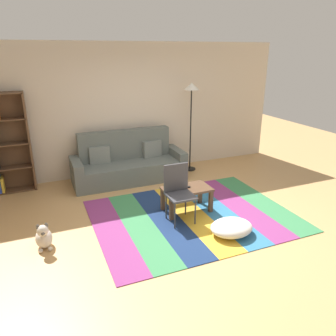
{
  "coord_description": "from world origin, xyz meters",
  "views": [
    {
      "loc": [
        -1.91,
        -4.1,
        2.53
      ],
      "look_at": [
        0.08,
        0.69,
        0.65
      ],
      "focal_mm": 34.85,
      "sensor_mm": 36.0,
      "label": 1
    }
  ],
  "objects_px": {
    "dog": "(44,237)",
    "standing_lamp": "(191,98)",
    "tv_remote": "(186,186)",
    "pouf": "(231,227)",
    "couch": "(128,164)",
    "coffee_table": "(187,192)",
    "folding_chair": "(178,188)"
  },
  "relations": [
    {
      "from": "couch",
      "to": "tv_remote",
      "type": "distance_m",
      "value": 1.76
    },
    {
      "from": "dog",
      "to": "tv_remote",
      "type": "bearing_deg",
      "value": 6.94
    },
    {
      "from": "dog",
      "to": "tv_remote",
      "type": "xyz_separation_m",
      "value": [
        2.25,
        0.27,
        0.27
      ]
    },
    {
      "from": "pouf",
      "to": "folding_chair",
      "type": "height_order",
      "value": "folding_chair"
    },
    {
      "from": "couch",
      "to": "coffee_table",
      "type": "distance_m",
      "value": 1.81
    },
    {
      "from": "dog",
      "to": "standing_lamp",
      "type": "distance_m",
      "value": 4.03
    },
    {
      "from": "standing_lamp",
      "to": "folding_chair",
      "type": "xyz_separation_m",
      "value": [
        -1.18,
        -1.99,
        -1.05
      ]
    },
    {
      "from": "couch",
      "to": "pouf",
      "type": "relative_size",
      "value": 3.58
    },
    {
      "from": "coffee_table",
      "to": "folding_chair",
      "type": "relative_size",
      "value": 0.87
    },
    {
      "from": "pouf",
      "to": "folding_chair",
      "type": "bearing_deg",
      "value": 126.29
    },
    {
      "from": "couch",
      "to": "dog",
      "type": "distance_m",
      "value": 2.64
    },
    {
      "from": "folding_chair",
      "to": "pouf",
      "type": "bearing_deg",
      "value": -16.8
    },
    {
      "from": "couch",
      "to": "coffee_table",
      "type": "xyz_separation_m",
      "value": [
        0.49,
        -1.74,
        0.0
      ]
    },
    {
      "from": "pouf",
      "to": "tv_remote",
      "type": "height_order",
      "value": "tv_remote"
    },
    {
      "from": "pouf",
      "to": "coffee_table",
      "type": "bearing_deg",
      "value": 107.27
    },
    {
      "from": "dog",
      "to": "folding_chair",
      "type": "bearing_deg",
      "value": 0.69
    },
    {
      "from": "couch",
      "to": "dog",
      "type": "bearing_deg",
      "value": -131.79
    },
    {
      "from": "coffee_table",
      "to": "couch",
      "type": "bearing_deg",
      "value": 105.67
    },
    {
      "from": "couch",
      "to": "pouf",
      "type": "distance_m",
      "value": 2.77
    },
    {
      "from": "coffee_table",
      "to": "standing_lamp",
      "type": "relative_size",
      "value": 0.41
    },
    {
      "from": "couch",
      "to": "dog",
      "type": "xyz_separation_m",
      "value": [
        -1.75,
        -1.96,
        -0.18
      ]
    },
    {
      "from": "tv_remote",
      "to": "folding_chair",
      "type": "bearing_deg",
      "value": -173.91
    },
    {
      "from": "pouf",
      "to": "dog",
      "type": "xyz_separation_m",
      "value": [
        -2.52,
        0.69,
        0.05
      ]
    },
    {
      "from": "coffee_table",
      "to": "standing_lamp",
      "type": "distance_m",
      "value": 2.38
    },
    {
      "from": "coffee_table",
      "to": "folding_chair",
      "type": "distance_m",
      "value": 0.37
    },
    {
      "from": "pouf",
      "to": "dog",
      "type": "relative_size",
      "value": 1.59
    },
    {
      "from": "standing_lamp",
      "to": "tv_remote",
      "type": "relative_size",
      "value": 12.67
    },
    {
      "from": "dog",
      "to": "standing_lamp",
      "type": "height_order",
      "value": "standing_lamp"
    },
    {
      "from": "couch",
      "to": "dog",
      "type": "height_order",
      "value": "couch"
    },
    {
      "from": "tv_remote",
      "to": "folding_chair",
      "type": "distance_m",
      "value": 0.37
    },
    {
      "from": "dog",
      "to": "standing_lamp",
      "type": "xyz_separation_m",
      "value": [
        3.18,
        2.02,
        1.43
      ]
    },
    {
      "from": "standing_lamp",
      "to": "folding_chair",
      "type": "height_order",
      "value": "standing_lamp"
    }
  ]
}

